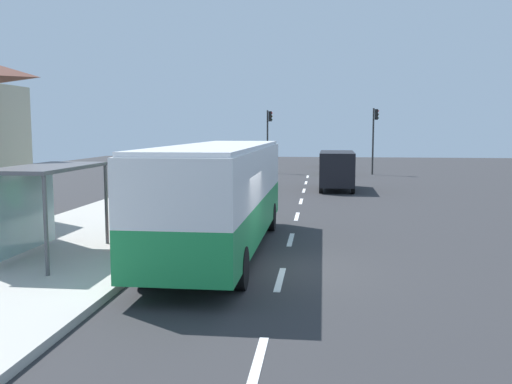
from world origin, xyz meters
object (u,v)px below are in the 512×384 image
(sedan_near, at_px, (334,165))
(traffic_light_far_side, at_px, (269,132))
(recycling_bin_red, at_px, (139,230))
(traffic_light_near_side, at_px, (374,131))
(white_van, at_px, (337,168))
(bus_shelter, at_px, (38,187))
(recycling_bin_yellow, at_px, (131,234))
(sedan_far, at_px, (332,159))
(bus, at_px, (220,191))

(sedan_near, height_order, traffic_light_far_side, traffic_light_far_side)
(recycling_bin_red, xyz_separation_m, traffic_light_near_side, (9.70, 29.98, 2.86))
(white_van, height_order, traffic_light_near_side, traffic_light_near_side)
(sedan_near, height_order, bus_shelter, bus_shelter)
(traffic_light_near_side, bearing_deg, recycling_bin_yellow, -107.54)
(white_van, bearing_deg, bus_shelter, -113.47)
(traffic_light_near_side, bearing_deg, recycling_bin_red, -107.92)
(sedan_far, height_order, bus_shelter, bus_shelter)
(sedan_far, height_order, traffic_light_far_side, traffic_light_far_side)
(white_van, distance_m, bus_shelter, 21.63)
(sedan_near, bearing_deg, bus_shelter, -105.52)
(sedan_far, height_order, traffic_light_near_side, traffic_light_near_side)
(sedan_near, relative_size, traffic_light_near_side, 0.84)
(sedan_far, xyz_separation_m, recycling_bin_red, (-6.50, -38.68, -0.14))
(white_van, xyz_separation_m, recycling_bin_yellow, (-6.40, -18.80, -0.69))
(sedan_near, distance_m, bus_shelter, 32.60)
(recycling_bin_red, bearing_deg, bus_shelter, -141.94)
(sedan_far, bearing_deg, recycling_bin_red, -99.54)
(white_van, relative_size, bus_shelter, 1.31)
(recycling_bin_red, height_order, traffic_light_far_side, traffic_light_far_side)
(white_van, height_order, traffic_light_far_side, traffic_light_far_side)
(white_van, height_order, sedan_far, white_van)
(sedan_near, xyz_separation_m, traffic_light_near_side, (3.19, 0.33, 2.73))
(sedan_far, bearing_deg, traffic_light_near_side, -69.83)
(sedan_far, distance_m, recycling_bin_red, 39.23)
(white_van, distance_m, recycling_bin_red, 19.21)
(white_van, bearing_deg, sedan_near, 89.49)
(sedan_near, relative_size, recycling_bin_yellow, 4.69)
(sedan_near, relative_size, sedan_far, 1.01)
(sedan_far, relative_size, recycling_bin_red, 4.66)
(traffic_light_near_side, bearing_deg, traffic_light_far_side, 174.68)
(bus, distance_m, recycling_bin_red, 2.76)
(sedan_near, bearing_deg, recycling_bin_yellow, -102.09)
(traffic_light_near_side, xyz_separation_m, traffic_light_far_side, (-8.60, 0.80, -0.07))
(bus, distance_m, sedan_far, 38.84)
(sedan_far, relative_size, bus_shelter, 1.11)
(white_van, relative_size, traffic_light_far_side, 1.00)
(white_van, height_order, bus_shelter, bus_shelter)
(recycling_bin_yellow, distance_m, traffic_light_near_side, 32.30)
(traffic_light_far_side, distance_m, bus_shelter, 32.71)
(traffic_light_far_side, height_order, bus_shelter, traffic_light_far_side)
(white_van, distance_m, traffic_light_far_side, 13.91)
(sedan_near, bearing_deg, traffic_light_near_side, 5.87)
(recycling_bin_red, distance_m, bus_shelter, 3.16)
(recycling_bin_red, height_order, traffic_light_near_side, traffic_light_near_side)
(sedan_far, relative_size, recycling_bin_yellow, 4.66)
(recycling_bin_yellow, distance_m, traffic_light_far_side, 31.62)
(sedan_far, xyz_separation_m, traffic_light_far_side, (-5.40, -7.90, 2.66))
(traffic_light_far_side, bearing_deg, recycling_bin_yellow, -92.00)
(bus, bearing_deg, recycling_bin_red, -178.38)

